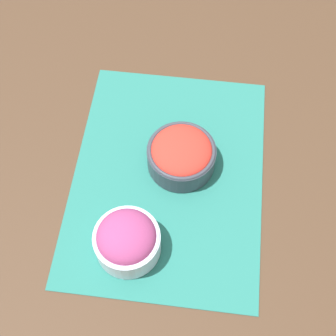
# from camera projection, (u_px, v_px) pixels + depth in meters

# --- Properties ---
(ground_plane) EXTENTS (3.00, 3.00, 0.00)m
(ground_plane) POSITION_uv_depth(u_px,v_px,m) (168.00, 176.00, 0.95)
(ground_plane) COLOR #422D1E
(placemat) EXTENTS (0.51, 0.38, 0.00)m
(placemat) POSITION_uv_depth(u_px,v_px,m) (168.00, 176.00, 0.95)
(placemat) COLOR #236B60
(placemat) RESTS_ON ground_plane
(onion_bowl) EXTENTS (0.12, 0.12, 0.09)m
(onion_bowl) POSITION_uv_depth(u_px,v_px,m) (127.00, 240.00, 0.83)
(onion_bowl) COLOR silver
(onion_bowl) RESTS_ON placemat
(tomato_bowl) EXTENTS (0.14, 0.14, 0.07)m
(tomato_bowl) POSITION_uv_depth(u_px,v_px,m) (181.00, 154.00, 0.93)
(tomato_bowl) COLOR #333842
(tomato_bowl) RESTS_ON placemat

